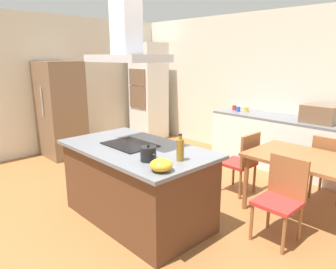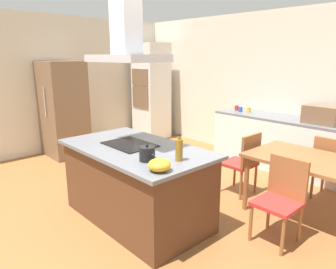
{
  "view_description": "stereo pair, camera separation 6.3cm",
  "coord_description": "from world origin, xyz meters",
  "px_view_note": "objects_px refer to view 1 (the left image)",
  "views": [
    {
      "loc": [
        2.75,
        -2.12,
        1.92
      ],
      "look_at": [
        0.11,
        0.4,
        1.0
      ],
      "focal_mm": 33.55,
      "sensor_mm": 36.0,
      "label": 1
    },
    {
      "loc": [
        2.79,
        -2.07,
        1.92
      ],
      "look_at": [
        0.11,
        0.4,
        1.0
      ],
      "focal_mm": 33.55,
      "sensor_mm": 36.0,
      "label": 2
    }
  ],
  "objects_px": {
    "cooktop": "(130,145)",
    "chair_at_left_end": "(243,159)",
    "wall_oven_stack": "(148,91)",
    "dining_table": "(310,165)",
    "chair_facing_island": "(282,194)",
    "countertop_microwave": "(320,114)",
    "coffee_mug_yellow": "(246,109)",
    "olive_oil_bottle": "(180,149)",
    "coffee_mug_red": "(234,108)",
    "refrigerator": "(61,110)",
    "mixing_bowl": "(161,165)",
    "tea_kettle": "(148,154)",
    "coffee_mug_blue": "(238,109)",
    "range_hood": "(126,38)",
    "chair_facing_back_wall": "(330,164)"
  },
  "relations": [
    {
      "from": "cooktop",
      "to": "coffee_mug_yellow",
      "type": "height_order",
      "value": "coffee_mug_yellow"
    },
    {
      "from": "coffee_mug_yellow",
      "to": "refrigerator",
      "type": "distance_m",
      "value": 3.52
    },
    {
      "from": "cooktop",
      "to": "wall_oven_stack",
      "type": "bearing_deg",
      "value": 136.42
    },
    {
      "from": "coffee_mug_yellow",
      "to": "refrigerator",
      "type": "bearing_deg",
      "value": -136.85
    },
    {
      "from": "coffee_mug_blue",
      "to": "cooktop",
      "type": "bearing_deg",
      "value": -81.57
    },
    {
      "from": "dining_table",
      "to": "coffee_mug_yellow",
      "type": "bearing_deg",
      "value": 141.94
    },
    {
      "from": "chair_facing_back_wall",
      "to": "range_hood",
      "type": "bearing_deg",
      "value": -124.38
    },
    {
      "from": "mixing_bowl",
      "to": "refrigerator",
      "type": "distance_m",
      "value": 3.84
    },
    {
      "from": "coffee_mug_red",
      "to": "chair_at_left_end",
      "type": "xyz_separation_m",
      "value": [
        1.15,
        -1.41,
        -0.44
      ]
    },
    {
      "from": "coffee_mug_yellow",
      "to": "chair_facing_back_wall",
      "type": "height_order",
      "value": "coffee_mug_yellow"
    },
    {
      "from": "cooktop",
      "to": "olive_oil_bottle",
      "type": "bearing_deg",
      "value": 1.81
    },
    {
      "from": "countertop_microwave",
      "to": "refrigerator",
      "type": "bearing_deg",
      "value": -148.7
    },
    {
      "from": "wall_oven_stack",
      "to": "chair_facing_island",
      "type": "relative_size",
      "value": 2.47
    },
    {
      "from": "countertop_microwave",
      "to": "range_hood",
      "type": "relative_size",
      "value": 0.56
    },
    {
      "from": "olive_oil_bottle",
      "to": "chair_facing_island",
      "type": "height_order",
      "value": "olive_oil_bottle"
    },
    {
      "from": "refrigerator",
      "to": "dining_table",
      "type": "height_order",
      "value": "refrigerator"
    },
    {
      "from": "cooktop",
      "to": "chair_facing_island",
      "type": "relative_size",
      "value": 0.67
    },
    {
      "from": "cooktop",
      "to": "chair_at_left_end",
      "type": "height_order",
      "value": "cooktop"
    },
    {
      "from": "tea_kettle",
      "to": "mixing_bowl",
      "type": "relative_size",
      "value": 1.0
    },
    {
      "from": "coffee_mug_yellow",
      "to": "refrigerator",
      "type": "relative_size",
      "value": 0.05
    },
    {
      "from": "countertop_microwave",
      "to": "coffee_mug_yellow",
      "type": "bearing_deg",
      "value": 178.34
    },
    {
      "from": "tea_kettle",
      "to": "chair_facing_island",
      "type": "bearing_deg",
      "value": 49.52
    },
    {
      "from": "mixing_bowl",
      "to": "chair_at_left_end",
      "type": "distance_m",
      "value": 1.91
    },
    {
      "from": "coffee_mug_blue",
      "to": "dining_table",
      "type": "relative_size",
      "value": 0.06
    },
    {
      "from": "coffee_mug_blue",
      "to": "dining_table",
      "type": "height_order",
      "value": "coffee_mug_blue"
    },
    {
      "from": "chair_at_left_end",
      "to": "coffee_mug_blue",
      "type": "bearing_deg",
      "value": 127.09
    },
    {
      "from": "coffee_mug_blue",
      "to": "range_hood",
      "type": "bearing_deg",
      "value": -81.57
    },
    {
      "from": "chair_at_left_end",
      "to": "dining_table",
      "type": "bearing_deg",
      "value": 0.0
    },
    {
      "from": "tea_kettle",
      "to": "coffee_mug_blue",
      "type": "bearing_deg",
      "value": 108.3
    },
    {
      "from": "cooktop",
      "to": "mixing_bowl",
      "type": "xyz_separation_m",
      "value": [
        0.89,
        -0.31,
        0.05
      ]
    },
    {
      "from": "coffee_mug_red",
      "to": "chair_at_left_end",
      "type": "height_order",
      "value": "coffee_mug_red"
    },
    {
      "from": "cooktop",
      "to": "tea_kettle",
      "type": "height_order",
      "value": "tea_kettle"
    },
    {
      "from": "tea_kettle",
      "to": "chair_facing_back_wall",
      "type": "relative_size",
      "value": 0.24
    },
    {
      "from": "cooktop",
      "to": "coffee_mug_blue",
      "type": "bearing_deg",
      "value": 98.43
    },
    {
      "from": "wall_oven_stack",
      "to": "chair_facing_back_wall",
      "type": "height_order",
      "value": "wall_oven_stack"
    },
    {
      "from": "olive_oil_bottle",
      "to": "chair_facing_island",
      "type": "bearing_deg",
      "value": 50.04
    },
    {
      "from": "mixing_bowl",
      "to": "coffee_mug_red",
      "type": "height_order",
      "value": "mixing_bowl"
    },
    {
      "from": "wall_oven_stack",
      "to": "range_hood",
      "type": "xyz_separation_m",
      "value": [
        2.78,
        -2.65,
        1.0
      ]
    },
    {
      "from": "countertop_microwave",
      "to": "chair_facing_back_wall",
      "type": "distance_m",
      "value": 0.99
    },
    {
      "from": "cooktop",
      "to": "olive_oil_bottle",
      "type": "height_order",
      "value": "olive_oil_bottle"
    },
    {
      "from": "mixing_bowl",
      "to": "countertop_microwave",
      "type": "bearing_deg",
      "value": 87.29
    },
    {
      "from": "coffee_mug_blue",
      "to": "coffee_mug_red",
      "type": "bearing_deg",
      "value": 149.57
    },
    {
      "from": "tea_kettle",
      "to": "chair_facing_island",
      "type": "relative_size",
      "value": 0.24
    },
    {
      "from": "countertop_microwave",
      "to": "wall_oven_stack",
      "type": "relative_size",
      "value": 0.23
    },
    {
      "from": "wall_oven_stack",
      "to": "dining_table",
      "type": "xyz_separation_m",
      "value": [
        4.28,
        -1.13,
        -0.43
      ]
    },
    {
      "from": "coffee_mug_blue",
      "to": "wall_oven_stack",
      "type": "xyz_separation_m",
      "value": [
        -2.36,
        -0.2,
        0.16
      ]
    },
    {
      "from": "refrigerator",
      "to": "range_hood",
      "type": "bearing_deg",
      "value": -10.1
    },
    {
      "from": "refrigerator",
      "to": "chair_at_left_end",
      "type": "bearing_deg",
      "value": 16.36
    },
    {
      "from": "mixing_bowl",
      "to": "wall_oven_stack",
      "type": "distance_m",
      "value": 4.71
    },
    {
      "from": "cooktop",
      "to": "chair_at_left_end",
      "type": "xyz_separation_m",
      "value": [
        0.58,
        1.52,
        -0.4
      ]
    }
  ]
}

